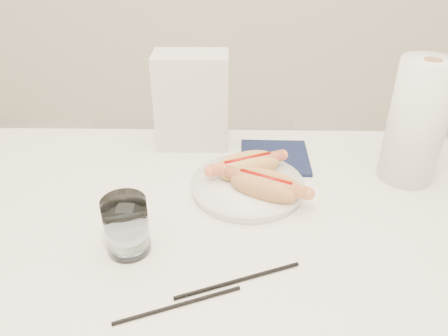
{
  "coord_description": "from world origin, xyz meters",
  "views": [
    {
      "loc": [
        0.03,
        -0.67,
        1.29
      ],
      "look_at": [
        0.02,
        0.09,
        0.82
      ],
      "focal_mm": 35.16,
      "sensor_mm": 36.0,
      "label": 1
    }
  ],
  "objects_px": {
    "table": "(214,246)",
    "plate": "(247,187)",
    "napkin_box": "(192,101)",
    "paper_towel_roll": "(417,122)",
    "hotdog_right": "(266,185)",
    "hotdog_left": "(247,166)",
    "water_glass": "(126,226)"
  },
  "relations": [
    {
      "from": "paper_towel_roll",
      "to": "plate",
      "type": "bearing_deg",
      "value": -169.48
    },
    {
      "from": "hotdog_left",
      "to": "paper_towel_roll",
      "type": "distance_m",
      "value": 0.37
    },
    {
      "from": "hotdog_right",
      "to": "napkin_box",
      "type": "bearing_deg",
      "value": 149.93
    },
    {
      "from": "table",
      "to": "paper_towel_roll",
      "type": "relative_size",
      "value": 4.44
    },
    {
      "from": "table",
      "to": "plate",
      "type": "xyz_separation_m",
      "value": [
        0.07,
        0.11,
        0.07
      ]
    },
    {
      "from": "hotdog_left",
      "to": "water_glass",
      "type": "distance_m",
      "value": 0.31
    },
    {
      "from": "table",
      "to": "water_glass",
      "type": "height_order",
      "value": "water_glass"
    },
    {
      "from": "hotdog_left",
      "to": "hotdog_right",
      "type": "relative_size",
      "value": 0.98
    },
    {
      "from": "plate",
      "to": "hotdog_right",
      "type": "bearing_deg",
      "value": -48.85
    },
    {
      "from": "hotdog_left",
      "to": "paper_towel_roll",
      "type": "xyz_separation_m",
      "value": [
        0.36,
        0.03,
        0.09
      ]
    },
    {
      "from": "hotdog_left",
      "to": "water_glass",
      "type": "bearing_deg",
      "value": -157.75
    },
    {
      "from": "hotdog_left",
      "to": "napkin_box",
      "type": "xyz_separation_m",
      "value": [
        -0.13,
        0.18,
        0.08
      ]
    },
    {
      "from": "water_glass",
      "to": "napkin_box",
      "type": "height_order",
      "value": "napkin_box"
    },
    {
      "from": "water_glass",
      "to": "table",
      "type": "bearing_deg",
      "value": 28.19
    },
    {
      "from": "table",
      "to": "hotdog_right",
      "type": "bearing_deg",
      "value": 33.76
    },
    {
      "from": "napkin_box",
      "to": "table",
      "type": "bearing_deg",
      "value": -79.25
    },
    {
      "from": "plate",
      "to": "paper_towel_roll",
      "type": "bearing_deg",
      "value": 10.52
    },
    {
      "from": "water_glass",
      "to": "paper_towel_roll",
      "type": "distance_m",
      "value": 0.63
    },
    {
      "from": "table",
      "to": "napkin_box",
      "type": "distance_m",
      "value": 0.37
    },
    {
      "from": "hotdog_right",
      "to": "plate",
      "type": "bearing_deg",
      "value": 157.59
    },
    {
      "from": "plate",
      "to": "napkin_box",
      "type": "height_order",
      "value": "napkin_box"
    },
    {
      "from": "plate",
      "to": "paper_towel_roll",
      "type": "xyz_separation_m",
      "value": [
        0.36,
        0.07,
        0.13
      ]
    },
    {
      "from": "hotdog_right",
      "to": "napkin_box",
      "type": "xyz_separation_m",
      "value": [
        -0.17,
        0.25,
        0.08
      ]
    },
    {
      "from": "table",
      "to": "napkin_box",
      "type": "xyz_separation_m",
      "value": [
        -0.06,
        0.32,
        0.18
      ]
    },
    {
      "from": "water_glass",
      "to": "paper_towel_roll",
      "type": "height_order",
      "value": "paper_towel_roll"
    },
    {
      "from": "hotdog_left",
      "to": "hotdog_right",
      "type": "height_order",
      "value": "hotdog_right"
    },
    {
      "from": "table",
      "to": "hotdog_right",
      "type": "height_order",
      "value": "hotdog_right"
    },
    {
      "from": "table",
      "to": "plate",
      "type": "bearing_deg",
      "value": 57.72
    },
    {
      "from": "plate",
      "to": "hotdog_left",
      "type": "height_order",
      "value": "hotdog_left"
    },
    {
      "from": "hotdog_left",
      "to": "table",
      "type": "bearing_deg",
      "value": -139.06
    },
    {
      "from": "plate",
      "to": "paper_towel_roll",
      "type": "distance_m",
      "value": 0.38
    },
    {
      "from": "napkin_box",
      "to": "paper_towel_roll",
      "type": "distance_m",
      "value": 0.51
    }
  ]
}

